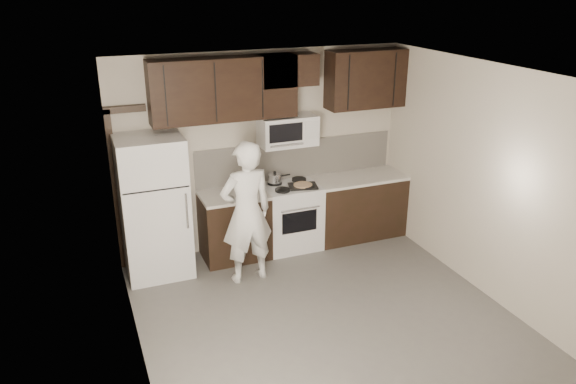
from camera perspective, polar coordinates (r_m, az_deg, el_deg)
floor at (r=6.35m, az=4.42°, el=-13.23°), size 4.50×4.50×0.00m
back_wall at (r=7.65m, az=-2.65°, el=4.20°), size 4.00×0.00×4.00m
ceiling at (r=5.32m, az=5.24°, el=11.57°), size 4.50×4.50×0.00m
counter_run at (r=7.90m, az=2.34°, el=-2.16°), size 2.95×0.64×0.91m
stove at (r=7.79m, az=0.30°, el=-2.46°), size 0.76×0.66×0.94m
backsplash at (r=7.86m, az=0.85°, el=3.38°), size 2.90×0.02×0.54m
upper_cabinets at (r=7.34m, az=-0.75°, el=10.98°), size 3.48×0.35×0.78m
microwave at (r=7.50m, az=-0.02°, el=6.24°), size 0.76×0.42×0.40m
refrigerator at (r=7.14m, az=-13.45°, el=-1.49°), size 0.80×0.76×1.80m
door_trim at (r=7.29m, az=-16.94°, el=1.55°), size 0.50×0.08×2.12m
saucepan at (r=7.66m, az=-1.35°, el=1.36°), size 0.33×0.19×0.18m
baking_tray at (r=7.58m, az=1.53°, el=0.61°), size 0.43×0.36×0.02m
pizza at (r=7.57m, az=1.53°, el=0.74°), size 0.31×0.31×0.02m
person at (r=6.80m, az=-4.23°, el=-2.11°), size 0.69×0.49×1.80m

